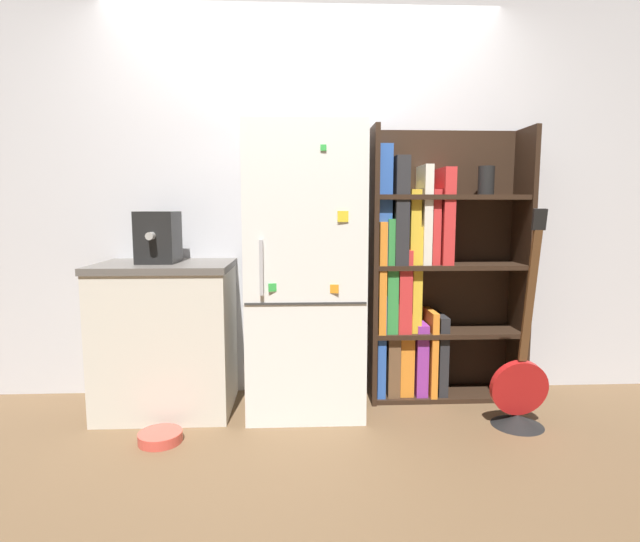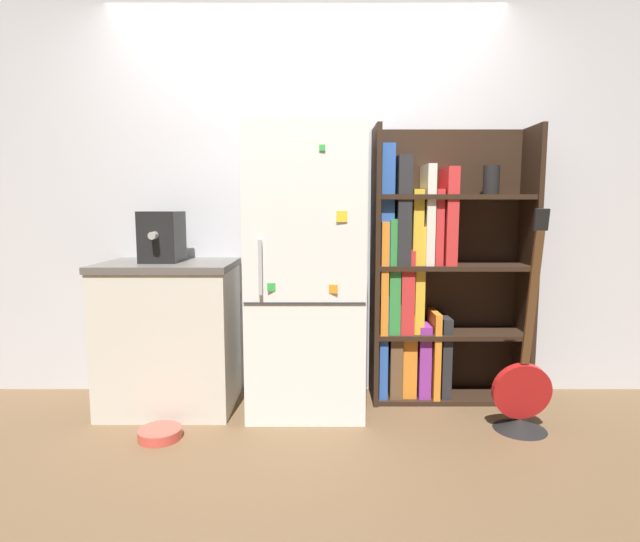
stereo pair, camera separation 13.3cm
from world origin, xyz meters
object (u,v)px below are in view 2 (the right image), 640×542
(bookshelf, at_px, (426,277))
(refrigerator, at_px, (305,271))
(espresso_machine, at_px, (161,237))
(pet_bowl, at_px, (159,433))
(guitar, at_px, (520,399))

(bookshelf, bearing_deg, refrigerator, -167.75)
(espresso_machine, xyz_separation_m, pet_bowl, (0.10, -0.47, -1.03))
(espresso_machine, height_order, pet_bowl, espresso_machine)
(bookshelf, distance_m, pet_bowl, 1.82)
(refrigerator, height_order, bookshelf, bookshelf)
(espresso_machine, height_order, guitar, guitar)
(bookshelf, bearing_deg, guitar, -49.35)
(espresso_machine, xyz_separation_m, guitar, (2.07, -0.36, -0.88))
(bookshelf, height_order, espresso_machine, bookshelf)
(espresso_machine, relative_size, pet_bowl, 1.43)
(pet_bowl, bearing_deg, bookshelf, 21.55)
(refrigerator, relative_size, guitar, 1.39)
(bookshelf, distance_m, espresso_machine, 1.67)
(refrigerator, bearing_deg, espresso_machine, 178.23)
(espresso_machine, bearing_deg, refrigerator, -1.77)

